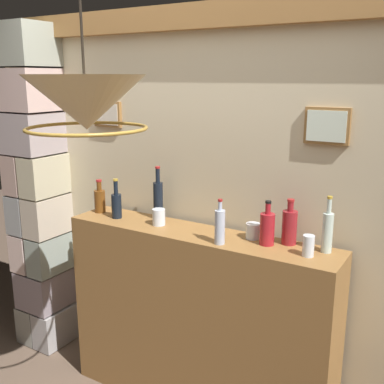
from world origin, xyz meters
name	(u,v)px	position (x,y,z in m)	size (l,w,h in m)	color
panelled_rear_partition	(216,199)	(0.00, 1.10, 1.29)	(3.62, 0.15, 2.42)	beige
stone_pillar	(40,191)	(-1.37, 0.93, 1.20)	(0.37, 0.39, 2.36)	gray
bar_shelf_unit	(196,322)	(0.00, 0.86, 0.57)	(1.67, 0.32, 1.14)	olive
liquor_bottle_rye	(267,228)	(0.42, 0.89, 1.24)	(0.08, 0.08, 0.24)	maroon
liquor_bottle_gin	(100,200)	(-0.76, 0.89, 1.23)	(0.07, 0.07, 0.22)	brown
liquor_bottle_scotch	(158,199)	(-0.34, 0.97, 1.27)	(0.06, 0.06, 0.33)	black
liquor_bottle_bourbon	(116,204)	(-0.58, 0.84, 1.23)	(0.06, 0.06, 0.25)	black
liquor_bottle_amaro	(327,231)	(0.72, 0.94, 1.26)	(0.05, 0.05, 0.29)	silver
liquor_bottle_brandy	(220,226)	(0.20, 0.77, 1.24)	(0.06, 0.06, 0.25)	#B1BCD1
liquor_bottle_sherry	(289,226)	(0.52, 0.96, 1.24)	(0.08, 0.08, 0.25)	maroon
glass_tumbler_rocks	(159,217)	(-0.27, 0.86, 1.19)	(0.08, 0.08, 0.10)	silver
glass_tumbler_highball	(308,246)	(0.66, 0.84, 1.20)	(0.06, 0.06, 0.11)	silver
glass_tumbler_shot	(253,231)	(0.32, 0.93, 1.19)	(0.08, 0.08, 0.09)	silver
pendant_lamp	(86,104)	(-0.19, 0.22, 1.89)	(0.54, 0.54, 0.66)	beige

